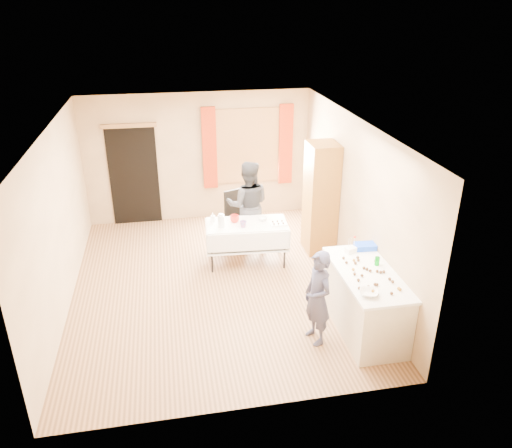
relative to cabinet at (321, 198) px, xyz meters
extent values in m
cube|color=#9E7047|center=(-1.99, -0.88, -1.01)|extent=(4.50, 5.50, 0.02)
cube|color=white|center=(-1.99, -0.88, 1.61)|extent=(4.50, 5.50, 0.02)
cube|color=tan|center=(-1.99, 1.88, 0.30)|extent=(4.50, 0.02, 2.60)
cube|color=tan|center=(-1.99, -3.64, 0.30)|extent=(4.50, 0.02, 2.60)
cube|color=tan|center=(-4.25, -0.88, 0.30)|extent=(0.02, 5.50, 2.60)
cube|color=tan|center=(0.27, -0.88, 0.30)|extent=(0.02, 5.50, 2.60)
cube|color=olive|center=(-0.99, 1.84, 0.50)|extent=(1.32, 0.06, 1.52)
cube|color=white|center=(-0.99, 1.83, 0.50)|extent=(1.20, 0.02, 1.40)
cube|color=#A92E10|center=(-1.77, 1.79, 0.50)|extent=(0.28, 0.06, 1.65)
cube|color=#A92E10|center=(-0.21, 1.79, 0.50)|extent=(0.28, 0.06, 1.65)
cube|color=black|center=(-3.29, 1.85, 0.00)|extent=(0.95, 0.04, 2.00)
cube|color=olive|center=(-3.29, 1.82, 1.02)|extent=(1.05, 0.06, 0.08)
cube|color=brown|center=(0.00, 0.00, 0.00)|extent=(0.50, 0.60, 2.01)
cube|color=beige|center=(-0.10, -2.45, -0.57)|extent=(0.70, 1.55, 0.86)
cube|color=white|center=(-0.10, -2.45, -0.11)|extent=(0.77, 1.61, 0.04)
cube|color=white|center=(-1.38, -0.26, -0.27)|extent=(1.39, 0.77, 0.04)
cube|color=black|center=(-1.38, 0.57, -0.56)|extent=(0.53, 0.53, 0.06)
cube|color=black|center=(-1.44, 0.74, -0.30)|extent=(0.39, 0.19, 0.58)
imported|color=#2D2E4B|center=(-0.83, -2.57, -0.34)|extent=(0.64, 0.55, 1.33)
imported|color=black|center=(-1.24, 0.36, -0.18)|extent=(1.02, 0.91, 1.64)
cylinder|color=#03820F|center=(0.09, -2.29, -0.03)|extent=(0.08, 0.08, 0.12)
imported|color=white|center=(-0.31, -2.98, -0.06)|extent=(0.38, 0.38, 0.06)
cube|color=white|center=(-0.14, -1.87, -0.05)|extent=(0.17, 0.14, 0.08)
cube|color=blue|center=(0.11, -1.80, -0.05)|extent=(0.31, 0.22, 0.08)
cylinder|color=silver|center=(-1.82, -0.34, -0.14)|extent=(0.14, 0.14, 0.22)
imported|color=red|center=(-1.57, -0.17, -0.19)|extent=(0.23, 0.23, 0.12)
imported|color=red|center=(-1.46, -0.40, -0.20)|extent=(0.14, 0.14, 0.11)
imported|color=white|center=(-1.08, -0.18, -0.23)|extent=(0.23, 0.23, 0.05)
cube|color=white|center=(-0.86, -0.39, -0.24)|extent=(0.28, 0.20, 0.02)
imported|color=white|center=(-1.93, -0.07, -0.17)|extent=(0.10, 0.10, 0.16)
sphere|color=#3F2314|center=(-0.29, -2.38, -0.07)|extent=(0.04, 0.04, 0.04)
sphere|color=#372011|center=(-0.31, -2.18, -0.07)|extent=(0.04, 0.04, 0.04)
sphere|color=#372011|center=(0.10, -2.77, -0.07)|extent=(0.04, 0.04, 0.04)
sphere|color=#372011|center=(0.09, -2.70, -0.07)|extent=(0.04, 0.04, 0.04)
sphere|color=#372011|center=(-0.13, -2.37, -0.07)|extent=(0.04, 0.04, 0.04)
sphere|color=#372011|center=(0.10, -2.22, -0.07)|extent=(0.04, 0.04, 0.04)
sphere|color=#3F2314|center=(0.11, -2.96, -0.07)|extent=(0.04, 0.04, 0.04)
sphere|color=#372011|center=(-0.22, -3.01, -0.07)|extent=(0.04, 0.04, 0.04)
sphere|color=#372011|center=(0.05, -2.51, -0.07)|extent=(0.04, 0.04, 0.04)
sphere|color=#372011|center=(-0.15, -2.79, -0.07)|extent=(0.04, 0.04, 0.04)
sphere|color=#372011|center=(0.01, -2.48, -0.07)|extent=(0.04, 0.04, 0.04)
sphere|color=#372011|center=(-0.23, -2.55, -0.07)|extent=(0.04, 0.04, 0.04)
sphere|color=#3F2314|center=(-0.18, -2.14, -0.07)|extent=(0.04, 0.04, 0.04)
sphere|color=#372011|center=(-0.30, -2.05, -0.07)|extent=(0.04, 0.04, 0.04)
sphere|color=#372011|center=(-0.10, -2.07, -0.07)|extent=(0.04, 0.04, 0.04)
sphere|color=#372011|center=(-0.26, -2.83, -0.07)|extent=(0.04, 0.04, 0.04)
sphere|color=#372011|center=(-0.07, -2.45, -0.07)|extent=(0.04, 0.04, 0.04)
sphere|color=#372011|center=(-0.31, -2.50, -0.07)|extent=(0.04, 0.04, 0.04)
sphere|color=#3F2314|center=(-0.24, -2.93, -0.07)|extent=(0.04, 0.04, 0.04)
sphere|color=#372011|center=(-0.13, -2.80, -0.07)|extent=(0.04, 0.04, 0.04)
sphere|color=#372011|center=(-0.32, -2.65, -0.07)|extent=(0.04, 0.04, 0.04)
sphere|color=#372011|center=(-0.10, -2.40, -0.07)|extent=(0.04, 0.04, 0.04)
sphere|color=#372011|center=(-0.03, -3.03, -0.07)|extent=(0.04, 0.04, 0.04)
sphere|color=#372011|center=(-0.38, -2.84, -0.07)|extent=(0.04, 0.04, 0.04)
sphere|color=#3F2314|center=(0.10, -2.94, -0.07)|extent=(0.04, 0.04, 0.04)
sphere|color=#372011|center=(-0.12, -2.15, -0.07)|extent=(0.04, 0.04, 0.04)
sphere|color=#372011|center=(0.09, -2.51, -0.07)|extent=(0.04, 0.04, 0.04)
sphere|color=#372011|center=(-0.19, -2.22, -0.07)|extent=(0.04, 0.04, 0.04)
camera|label=1|loc=(-2.64, -7.85, 3.27)|focal=35.00mm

